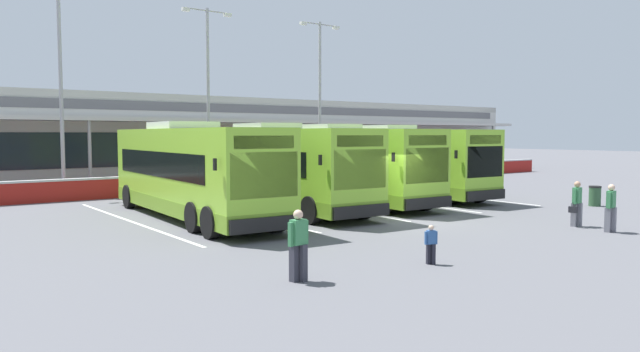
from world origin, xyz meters
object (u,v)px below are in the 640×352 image
lamp_post_centre (208,86)px  lamp_post_east (320,91)px  coach_bus_left_centre (277,168)px  pedestrian_in_dark_coat (611,206)px  litter_bin (595,196)px  coach_bus_right_centre (397,162)px  pedestrian_approaching_bus (298,243)px  coach_bus_centre (340,165)px  pedestrian_with_handbag (577,203)px  pedestrian_child (431,243)px  lamp_post_west (61,77)px  coach_bus_leftmost (192,173)px

lamp_post_centre → lamp_post_east: 8.23m
coach_bus_left_centre → pedestrian_in_dark_coat: coach_bus_left_centre is taller
pedestrian_in_dark_coat → litter_bin: bearing=31.9°
pedestrian_in_dark_coat → lamp_post_centre: lamp_post_centre is taller
pedestrian_in_dark_coat → coach_bus_right_centre: bearing=78.9°
coach_bus_right_centre → pedestrian_approaching_bus: coach_bus_right_centre is taller
coach_bus_centre → lamp_post_east: size_ratio=1.12×
lamp_post_centre → coach_bus_centre: bearing=-82.7°
coach_bus_right_centre → pedestrian_with_handbag: coach_bus_right_centre is taller
pedestrian_with_handbag → pedestrian_child: bearing=-172.6°
coach_bus_right_centre → pedestrian_child: size_ratio=12.22×
pedestrian_approaching_bus → lamp_post_east: 28.65m
pedestrian_in_dark_coat → pedestrian_child: 8.50m
coach_bus_left_centre → lamp_post_centre: size_ratio=1.12×
lamp_post_west → lamp_post_east: bearing=-0.6°
coach_bus_left_centre → pedestrian_with_handbag: bearing=-61.1°
coach_bus_leftmost → coach_bus_left_centre: 4.33m
pedestrian_with_handbag → pedestrian_child: pedestrian_with_handbag is taller
lamp_post_centre → litter_bin: (9.82, -19.54, -5.82)m
coach_bus_left_centre → pedestrian_in_dark_coat: bearing=-64.8°
coach_bus_right_centre → lamp_post_west: (-14.44, 10.38, 4.50)m
coach_bus_leftmost → pedestrian_in_dark_coat: size_ratio=7.57×
lamp_post_east → pedestrian_child: bearing=-120.5°
coach_bus_centre → lamp_post_east: bearing=57.9°
coach_bus_right_centre → lamp_post_east: 11.40m
pedestrian_with_handbag → coach_bus_leftmost: bearing=135.2°
pedestrian_in_dark_coat → lamp_post_centre: (-3.25, 23.63, 5.42)m
pedestrian_with_handbag → lamp_post_east: bearing=77.8°
coach_bus_leftmost → coach_bus_left_centre: (4.29, 0.56, 0.00)m
coach_bus_right_centre → pedestrian_in_dark_coat: bearing=-101.1°
coach_bus_leftmost → pedestrian_approaching_bus: 10.92m
lamp_post_west → litter_bin: lamp_post_west is taller
lamp_post_west → lamp_post_centre: size_ratio=1.00×
pedestrian_approaching_bus → litter_bin: (18.74, 3.32, -0.41)m
lamp_post_west → lamp_post_east: 16.85m
coach_bus_centre → pedestrian_approaching_bus: 15.56m
pedestrian_child → coach_bus_left_centre: bearing=76.2°
coach_bus_leftmost → coach_bus_centre: 8.16m
coach_bus_left_centre → coach_bus_leftmost: bearing=-172.6°
coach_bus_centre → lamp_post_centre: lamp_post_centre is taller
coach_bus_right_centre → lamp_post_east: bearing=76.7°
coach_bus_centre → pedestrian_approaching_bus: bearing=-131.9°
coach_bus_leftmost → lamp_post_west: 12.84m
coach_bus_leftmost → lamp_post_west: bearing=99.5°
coach_bus_left_centre → lamp_post_west: (-6.28, 11.31, 4.50)m
pedestrian_approaching_bus → litter_bin: bearing=10.0°
pedestrian_approaching_bus → lamp_post_west: (0.28, 22.50, 5.42)m
litter_bin → coach_bus_leftmost: bearing=156.0°
lamp_post_east → litter_bin: size_ratio=11.83×
pedestrian_child → lamp_post_east: (13.45, 22.87, 5.75)m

